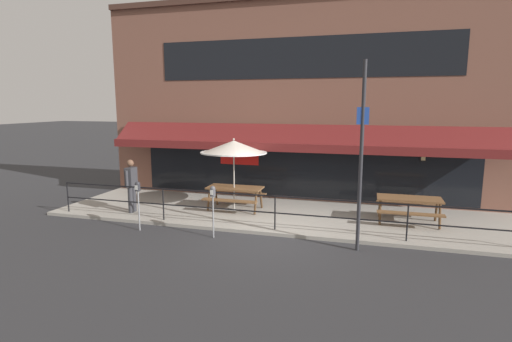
{
  "coord_description": "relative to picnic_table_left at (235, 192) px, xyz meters",
  "views": [
    {
      "loc": [
        2.44,
        -10.13,
        3.56
      ],
      "look_at": [
        -0.92,
        1.6,
        1.5
      ],
      "focal_mm": 28.0,
      "sensor_mm": 36.0,
      "label": 1
    }
  ],
  "objects": [
    {
      "name": "picnic_table_left",
      "position": [
        0.0,
        0.0,
        0.0
      ],
      "size": [
        1.8,
        1.42,
        0.76
      ],
      "color": "brown",
      "rests_on": "patio_deck"
    },
    {
      "name": "patio_railing",
      "position": [
        1.76,
        -1.7,
        0.09
      ],
      "size": [
        13.84,
        0.04,
        0.97
      ],
      "color": "black",
      "rests_on": "patio_deck"
    },
    {
      "name": "patio_umbrella_left",
      "position": [
        0.0,
        -0.08,
        1.47
      ],
      "size": [
        2.14,
        2.14,
        2.38
      ],
      "color": "#B7B2A8",
      "rests_on": "patio_deck"
    },
    {
      "name": "picnic_table_centre",
      "position": [
        5.37,
        -0.04,
        0.0
      ],
      "size": [
        1.8,
        1.42,
        0.76
      ],
      "color": "brown",
      "rests_on": "patio_deck"
    },
    {
      "name": "restaurant_building",
      "position": [
        1.76,
        2.22,
        2.94
      ],
      "size": [
        15.0,
        1.6,
        7.34
      ],
      "color": "brown",
      "rests_on": "ground"
    },
    {
      "name": "street_sign_pole",
      "position": [
        4.01,
        -2.45,
        1.63
      ],
      "size": [
        0.28,
        0.09,
        4.56
      ],
      "color": "#2D2D33",
      "rests_on": "ground"
    },
    {
      "name": "pedestrian_walking",
      "position": [
        -3.1,
        -1.19,
        0.35
      ],
      "size": [
        0.26,
        0.62,
        1.71
      ],
      "color": "#333338",
      "rests_on": "patio_deck"
    },
    {
      "name": "patio_deck",
      "position": [
        1.76,
        0.0,
        -0.66
      ],
      "size": [
        15.0,
        4.0,
        0.1
      ],
      "primitive_type": "cube",
      "color": "#9E998E",
      "rests_on": "ground"
    },
    {
      "name": "ground_plane",
      "position": [
        1.76,
        -2.0,
        -0.71
      ],
      "size": [
        120.0,
        120.0,
        0.0
      ],
      "primitive_type": "plane",
      "color": "#2D2D30"
    },
    {
      "name": "parking_meter_far",
      "position": [
        0.26,
        -2.55,
        0.44
      ],
      "size": [
        0.15,
        0.16,
        1.42
      ],
      "color": "gray",
      "rests_on": "ground"
    },
    {
      "name": "parking_meter_near",
      "position": [
        -2.0,
        -2.54,
        0.44
      ],
      "size": [
        0.15,
        0.16,
        1.42
      ],
      "color": "gray",
      "rests_on": "ground"
    }
  ]
}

